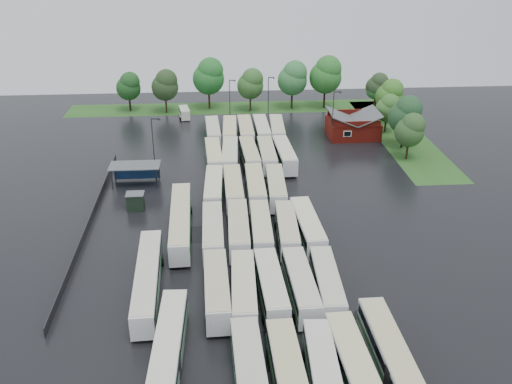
{
  "coord_description": "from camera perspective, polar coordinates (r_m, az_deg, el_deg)",
  "views": [
    {
      "loc": [
        -3.76,
        -65.83,
        38.9
      ],
      "look_at": [
        2.0,
        12.0,
        2.5
      ],
      "focal_mm": 40.0,
      "sensor_mm": 36.0,
      "label": 1
    }
  ],
  "objects": [
    {
      "name": "artic_bus_west_a",
      "position": [
        56.69,
        -8.89,
        -16.11
      ],
      "size": [
        3.31,
        18.52,
        3.42
      ],
      "rotation": [
        0.0,
        0.0,
        -0.04
      ],
      "color": "silver",
      "rests_on": "ground"
    },
    {
      "name": "tree_north_4",
      "position": [
        134.11,
        3.74,
        11.32
      ],
      "size": [
        6.85,
        6.85,
        11.35
      ],
      "color": "black",
      "rests_on": "ground"
    },
    {
      "name": "lamp_post_ne",
      "position": [
        113.17,
        7.76,
        7.85
      ],
      "size": [
        1.58,
        0.31,
        10.26
      ],
      "color": "#2D2D30",
      "rests_on": "ground"
    },
    {
      "name": "bus_r2c0",
      "position": [
        76.3,
        -4.33,
        -4.04
      ],
      "size": [
        2.81,
        12.8,
        3.56
      ],
      "rotation": [
        0.0,
        0.0,
        0.01
      ],
      "color": "silver",
      "rests_on": "ground"
    },
    {
      "name": "bus_r0c3",
      "position": [
        54.95,
        6.75,
        -17.57
      ],
      "size": [
        3.2,
        12.4,
        3.42
      ],
      "rotation": [
        0.0,
        0.0,
        -0.05
      ],
      "color": "silver",
      "rests_on": "ground"
    },
    {
      "name": "lamp_post_nw",
      "position": [
        96.2,
        -10.16,
        4.73
      ],
      "size": [
        1.65,
        0.32,
        10.69
      ],
      "color": "#2D2D30",
      "rests_on": "ground"
    },
    {
      "name": "grass_strip_north",
      "position": [
        136.43,
        -1.66,
        8.43
      ],
      "size": [
        80.0,
        10.0,
        0.01
      ],
      "primitive_type": "cube",
      "color": "#27551B",
      "rests_on": "ground"
    },
    {
      "name": "bus_r3c0",
      "position": [
        88.72,
        -4.25,
        0.3
      ],
      "size": [
        3.09,
        12.63,
        3.49
      ],
      "rotation": [
        0.0,
        0.0,
        -0.03
      ],
      "color": "silver",
      "rests_on": "ground"
    },
    {
      "name": "bus_r0c4",
      "position": [
        55.76,
        9.78,
        -16.91
      ],
      "size": [
        3.25,
        13.03,
        3.6
      ],
      "rotation": [
        0.0,
        0.0,
        0.04
      ],
      "color": "silver",
      "rests_on": "ground"
    },
    {
      "name": "wash_shed",
      "position": [
        95.86,
        -11.98,
        2.43
      ],
      "size": [
        8.2,
        4.2,
        3.58
      ],
      "color": "#2D2D30",
      "rests_on": "ground"
    },
    {
      "name": "tree_east_0",
      "position": [
        106.97,
        15.21,
        6.04
      ],
      "size": [
        5.36,
        5.36,
        8.87
      ],
      "color": "black",
      "rests_on": "ground"
    },
    {
      "name": "puddle_0",
      "position": [
        59.8,
        1.02,
        -15.58
      ],
      "size": [
        6.11,
        6.11,
        0.01
      ],
      "primitive_type": "cylinder",
      "color": "black",
      "rests_on": "ground"
    },
    {
      "name": "artic_bus_east",
      "position": [
        56.18,
        13.99,
        -17.04
      ],
      "size": [
        3.01,
        19.02,
        3.52
      ],
      "rotation": [
        0.0,
        0.0,
        0.02
      ],
      "color": "silver",
      "rests_on": "ground"
    },
    {
      "name": "bus_r1c0",
      "position": [
        65.04,
        -3.95,
        -9.69
      ],
      "size": [
        3.03,
        12.78,
        3.54
      ],
      "rotation": [
        0.0,
        0.0,
        0.03
      ],
      "color": "silver",
      "rests_on": "ground"
    },
    {
      "name": "tree_north_1",
      "position": [
        132.49,
        -9.05,
        10.54
      ],
      "size": [
        6.09,
        6.09,
        10.08
      ],
      "color": "#3B2416",
      "rests_on": "ground"
    },
    {
      "name": "bus_r5c0",
      "position": [
        114.03,
        -4.33,
        6.0
      ],
      "size": [
        3.16,
        12.53,
        3.46
      ],
      "rotation": [
        0.0,
        0.0,
        0.04
      ],
      "color": "silver",
      "rests_on": "ground"
    },
    {
      "name": "tree_east_2",
      "position": [
        121.01,
        13.07,
        8.22
      ],
      "size": [
        4.94,
        4.94,
        8.19
      ],
      "color": "#3C2C21",
      "rests_on": "ground"
    },
    {
      "name": "artic_bus_west_b",
      "position": [
        79.55,
        -7.55,
        -2.89
      ],
      "size": [
        3.22,
        19.21,
        3.55
      ],
      "rotation": [
        0.0,
        0.0,
        0.03
      ],
      "color": "silver",
      "rests_on": "ground"
    },
    {
      "name": "minibus",
      "position": [
        129.3,
        -7.18,
        7.9
      ],
      "size": [
        2.8,
        5.58,
        2.33
      ],
      "rotation": [
        0.0,
        0.0,
        0.16
      ],
      "color": "silver",
      "rests_on": "ground"
    },
    {
      "name": "bus_r4c1",
      "position": [
        101.35,
        -2.61,
        3.6
      ],
      "size": [
        3.3,
        12.92,
        3.57
      ],
      "rotation": [
        0.0,
        0.0,
        -0.05
      ],
      "color": "silver",
      "rests_on": "ground"
    },
    {
      "name": "bus_r0c1",
      "position": [
        54.42,
        -0.63,
        -17.74
      ],
      "size": [
        3.11,
        12.96,
        3.59
      ],
      "rotation": [
        0.0,
        0.0,
        0.03
      ],
      "color": "silver",
      "rests_on": "ground"
    },
    {
      "name": "bus_r0c2",
      "position": [
        54.43,
        3.24,
        -17.81
      ],
      "size": [
        3.02,
        12.78,
        3.54
      ],
      "rotation": [
        0.0,
        0.0,
        0.03
      ],
      "color": "silver",
      "rests_on": "ground"
    },
    {
      "name": "bus_r4c3",
      "position": [
        101.67,
        1.11,
        3.68
      ],
      "size": [
        2.7,
        12.61,
        3.51
      ],
      "rotation": [
        0.0,
        0.0,
        -0.0
      ],
      "color": "silver",
      "rests_on": "ground"
    },
    {
      "name": "bus_r3c1",
      "position": [
        88.63,
        -2.27,
        0.35
      ],
      "size": [
        2.83,
        12.8,
        3.55
      ],
      "rotation": [
        0.0,
        0.0,
        0.01
      ],
      "color": "silver",
      "rests_on": "ground"
    },
    {
      "name": "artic_bus_west_c",
      "position": [
        67.84,
        -10.79,
        -8.57
      ],
      "size": [
        3.25,
        18.44,
        3.41
      ],
      "rotation": [
        0.0,
        0.0,
        0.04
      ],
      "color": "silver",
      "rests_on": "ground"
    },
    {
      "name": "puddle_3",
      "position": [
        76.82,
        1.81,
        -5.43
      ],
      "size": [
        3.68,
        3.68,
        0.01
      ],
      "primitive_type": "cylinder",
      "color": "black",
      "rests_on": "ground"
    },
    {
      "name": "bus_r1c4",
      "position": [
        66.33,
        7.11,
        -9.14
      ],
      "size": [
        3.1,
        12.42,
        3.43
      ],
      "rotation": [
        0.0,
        0.0,
        -0.04
      ],
      "color": "silver",
      "rests_on": "ground"
    },
    {
      "name": "bus_r3c2",
      "position": [
        88.99,
        -0.06,
        0.48
      ],
      "size": [
        2.84,
        12.85,
        3.57
      ],
      "rotation": [
        0.0,
        0.0,
        -0.01
      ],
      "color": "silver",
      "rests_on": "ground"
    },
    {
      "name": "bus_r4c4",
      "position": [
        101.87,
        2.86,
        3.71
      ],
      "size": [
        3.24,
        12.91,
        3.57
      ],
      "rotation": [
        0.0,
        0.0,
        0.04
      ],
      "color": "silver",
      "rests_on": "ground"
    },
    {
      "name": "bus_r3c3",
      "position": [
        89.0,
        2.01,
        0.44
      ],
      "size": [
        3.18,
        12.68,
        3.5
      ],
      "rotation": [
        0.0,
        0.0,
        -0.04
      ],
      "color": "silver",
      "rests_on": "ground"
    },
    {
      "name": "bus_r1c1",
      "position": [
        64.79,
        -1.25,
        -9.78
      ],
      "size": [
        3.07,
        12.78,
        3.54
      ],
      "rotation": [
        0.0,
        0.0,
        -0.03
      ],
      "color": "silver",
      "rests_on": "ground"
    },
    {
      "name": "west_fence",
      "position": [
        85.2,
        -16.27,
        -2.8
      ],
      "size": [
        0.1,
        50.0,
        1.2
      ],
      "primitive_type": "cube",
      "color": "#2D2D30",
      "rests_on": "ground"
    },
    {
      "name": "tree_north_3",
      "position": [
        132.3,
        -0.5,
        10.79
      ],
      "size": [
        6.03,
        6.03,
        9.99
      ],
      "color": "#3C2C1C",
      "rests_on": "ground"
    },
    {
      "name": "utility_hut",
      "position": [
        87.86,
        -11.95,
        -0.9
      ],
      "size": [
        2.7,
        2.2,
        2.62
      ],
      "color": "black",
      "rests_on": "ground"
    },
    {
      "name": "ground",
      "position": [
        76.56,
        -0.83,
        -5.54
      ],
      "size": [
        160.0,
        160.0,
        0.0
      ],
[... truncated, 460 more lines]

